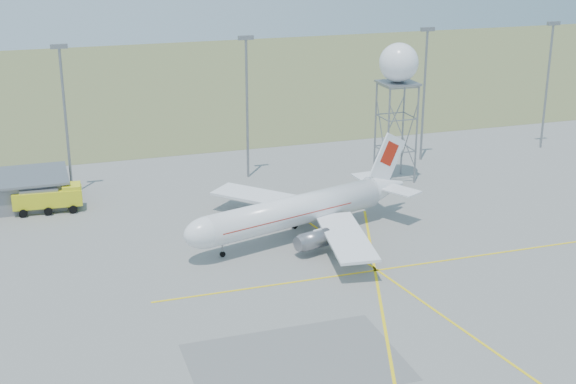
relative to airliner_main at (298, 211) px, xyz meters
name	(u,v)px	position (x,y,z in m)	size (l,w,h in m)	color
grass_strip	(204,80)	(10.65, 98.31, -3.28)	(400.00, 120.00, 0.03)	olive
mast_a	(65,108)	(-24.35, 24.31, 8.77)	(2.20, 0.50, 20.50)	gray
mast_b	(247,96)	(0.65, 24.31, 8.77)	(2.20, 0.50, 20.50)	gray
mast_c	(425,83)	(28.65, 24.31, 8.77)	(2.20, 0.50, 20.50)	gray
mast_d	(548,75)	(50.65, 24.31, 8.77)	(2.20, 0.50, 20.50)	gray
airliner_main	(298,211)	(0.00, 0.00, 0.00)	(31.11, 29.48, 10.75)	white
radar_tower	(397,105)	(20.26, 16.36, 7.76)	(5.44, 5.44, 19.71)	gray
fire_truck	(50,199)	(-27.48, 18.30, -1.64)	(8.77, 3.93, 3.44)	yellow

